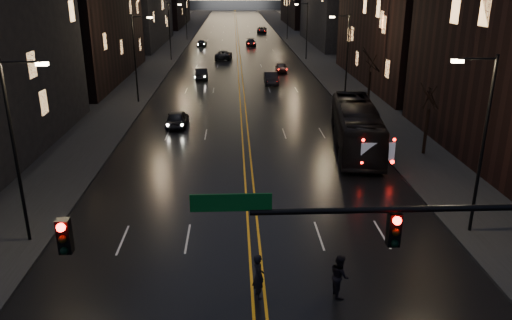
{
  "coord_description": "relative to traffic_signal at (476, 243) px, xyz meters",
  "views": [
    {
      "loc": [
        -0.87,
        -12.18,
        12.06
      ],
      "look_at": [
        0.22,
        12.36,
        3.27
      ],
      "focal_mm": 35.0,
      "sensor_mm": 36.0,
      "label": 1
    }
  ],
  "objects": [
    {
      "name": "road",
      "position": [
        -5.91,
        130.0,
        -5.09
      ],
      "size": [
        20.0,
        320.0,
        0.02
      ],
      "primitive_type": "cube",
      "color": "black",
      "rests_on": "ground"
    },
    {
      "name": "sidewalk_left",
      "position": [
        -19.91,
        130.0,
        -5.02
      ],
      "size": [
        8.0,
        320.0,
        0.16
      ],
      "primitive_type": "cube",
      "color": "black",
      "rests_on": "ground"
    },
    {
      "name": "sidewalk_right",
      "position": [
        8.09,
        130.0,
        -5.02
      ],
      "size": [
        8.0,
        320.0,
        0.16
      ],
      "primitive_type": "cube",
      "color": "black",
      "rests_on": "ground"
    },
    {
      "name": "center_line",
      "position": [
        -5.91,
        130.0,
        -5.08
      ],
      "size": [
        0.62,
        320.0,
        0.01
      ],
      "primitive_type": "cube",
      "color": "orange",
      "rests_on": "road"
    },
    {
      "name": "traffic_signal",
      "position": [
        0.0,
        0.0,
        0.0
      ],
      "size": [
        17.29,
        0.45,
        7.0
      ],
      "color": "black",
      "rests_on": "ground"
    },
    {
      "name": "streetlamp_right_near",
      "position": [
        4.91,
        10.0,
        -0.02
      ],
      "size": [
        2.13,
        0.25,
        9.0
      ],
      "color": "black",
      "rests_on": "ground"
    },
    {
      "name": "streetlamp_left_near",
      "position": [
        -16.72,
        10.0,
        -0.02
      ],
      "size": [
        2.13,
        0.25,
        9.0
      ],
      "color": "black",
      "rests_on": "ground"
    },
    {
      "name": "streetlamp_right_mid",
      "position": [
        4.91,
        40.0,
        -0.02
      ],
      "size": [
        2.13,
        0.25,
        9.0
      ],
      "color": "black",
      "rests_on": "ground"
    },
    {
      "name": "streetlamp_left_mid",
      "position": [
        -16.72,
        40.0,
        -0.02
      ],
      "size": [
        2.13,
        0.25,
        9.0
      ],
      "color": "black",
      "rests_on": "ground"
    },
    {
      "name": "streetlamp_right_far",
      "position": [
        4.91,
        70.0,
        -0.02
      ],
      "size": [
        2.13,
        0.25,
        9.0
      ],
      "color": "black",
      "rests_on": "ground"
    },
    {
      "name": "streetlamp_left_far",
      "position": [
        -16.72,
        70.0,
        -0.02
      ],
      "size": [
        2.13,
        0.25,
        9.0
      ],
      "color": "black",
      "rests_on": "ground"
    },
    {
      "name": "streetlamp_right_dist",
      "position": [
        4.91,
        100.0,
        -0.02
      ],
      "size": [
        2.13,
        0.25,
        9.0
      ],
      "color": "black",
      "rests_on": "ground"
    },
    {
      "name": "streetlamp_left_dist",
      "position": [
        -16.72,
        100.0,
        -0.02
      ],
      "size": [
        2.13,
        0.25,
        9.0
      ],
      "color": "black",
      "rests_on": "ground"
    },
    {
      "name": "tree_right_mid",
      "position": [
        7.09,
        22.0,
        -0.58
      ],
      "size": [
        2.4,
        2.4,
        6.65
      ],
      "color": "black",
      "rests_on": "ground"
    },
    {
      "name": "tree_right_far",
      "position": [
        7.09,
        38.0,
        -0.58
      ],
      "size": [
        2.4,
        2.4,
        6.65
      ],
      "color": "black",
      "rests_on": "ground"
    },
    {
      "name": "bus",
      "position": [
        2.37,
        23.7,
        -3.37
      ],
      "size": [
        4.55,
        12.75,
        3.48
      ],
      "primitive_type": "imported",
      "rotation": [
        0.0,
        0.0,
        -0.13
      ],
      "color": "black",
      "rests_on": "ground"
    },
    {
      "name": "oncoming_car_a",
      "position": [
        -11.83,
        30.71,
        -4.36
      ],
      "size": [
        1.91,
        4.41,
        1.48
      ],
      "primitive_type": "imported",
      "rotation": [
        0.0,
        0.0,
        3.1
      ],
      "color": "black",
      "rests_on": "ground"
    },
    {
      "name": "oncoming_car_b",
      "position": [
        -11.07,
        53.36,
        -4.36
      ],
      "size": [
        1.99,
        4.65,
        1.49
      ],
      "primitive_type": "imported",
      "rotation": [
        0.0,
        0.0,
        3.24
      ],
      "color": "black",
      "rests_on": "ground"
    },
    {
      "name": "oncoming_car_c",
      "position": [
        -8.41,
        71.13,
        -4.37
      ],
      "size": [
        3.0,
        5.49,
        1.46
      ],
      "primitive_type": "imported",
      "rotation": [
        0.0,
        0.0,
        3.03
      ],
      "color": "black",
      "rests_on": "ground"
    },
    {
      "name": "oncoming_car_d",
      "position": [
        -13.04,
        88.58,
        -4.47
      ],
      "size": [
        1.9,
        4.42,
        1.27
      ],
      "primitive_type": "imported",
      "rotation": [
        0.0,
        0.0,
        3.11
      ],
      "color": "black",
      "rests_on": "ground"
    },
    {
      "name": "receding_car_a",
      "position": [
        -2.16,
        49.42,
        -4.35
      ],
      "size": [
        1.63,
        4.6,
        1.51
      ],
      "primitive_type": "imported",
      "rotation": [
        0.0,
        0.0,
        0.01
      ],
      "color": "black",
      "rests_on": "ground"
    },
    {
      "name": "receding_car_b",
      "position": [
        -0.09,
        58.24,
        -4.41
      ],
      "size": [
        1.96,
        4.18,
        1.38
      ],
      "primitive_type": "imported",
      "rotation": [
        0.0,
        0.0,
        -0.08
      ],
      "color": "black",
      "rests_on": "ground"
    },
    {
      "name": "receding_car_c",
      "position": [
        -3.28,
        89.01,
        -4.43
      ],
      "size": [
        2.0,
        4.71,
        1.35
      ],
      "primitive_type": "imported",
      "rotation": [
        0.0,
        0.0,
        0.02
      ],
      "color": "black",
      "rests_on": "ground"
    },
    {
      "name": "receding_car_d",
      "position": [
        0.39,
        116.11,
        -4.38
      ],
      "size": [
        2.73,
        5.37,
        1.46
      ],
      "primitive_type": "imported",
      "rotation": [
        0.0,
        0.0,
        -0.06
      ],
      "color": "black",
      "rests_on": "ground"
    },
    {
      "name": "pedestrian_a",
      "position": [
        -5.92,
        5.0,
        -4.13
      ],
      "size": [
        0.67,
        0.82,
        1.94
      ],
      "primitive_type": "imported",
      "rotation": [
        0.0,
        0.0,
        1.91
      ],
      "color": "black",
      "rests_on": "ground"
    },
    {
      "name": "pedestrian_b",
      "position": [
        -2.64,
        5.0,
        -4.19
      ],
      "size": [
        0.59,
        0.94,
        1.82
      ],
      "primitive_type": "imported",
      "rotation": [
        0.0,
        0.0,
        1.69
      ],
      "color": "black",
      "rests_on": "ground"
    }
  ]
}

